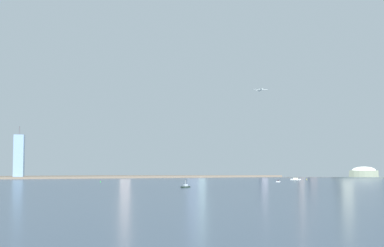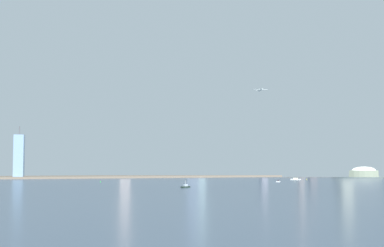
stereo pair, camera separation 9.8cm
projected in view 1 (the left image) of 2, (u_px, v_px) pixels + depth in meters
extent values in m
plane|color=#374859|center=(243.00, 196.00, 558.49)|extent=(6000.00, 6000.00, 0.00)
cube|color=#6B5F51|center=(184.00, 176.00, 998.14)|extent=(973.10, 62.23, 3.54)
cylinder|color=gray|center=(300.00, 129.00, 1080.95)|extent=(15.69, 15.69, 202.31)
ellipsoid|color=#7F9FB2|center=(300.00, 84.00, 1087.09)|extent=(42.55, 42.55, 10.98)
torus|color=gray|center=(300.00, 85.00, 1086.86)|extent=(38.36, 38.36, 2.20)
cone|color=silver|center=(300.00, 65.00, 1089.65)|extent=(7.84, 7.84, 73.37)
cylinder|color=gray|center=(357.00, 173.00, 1043.60)|extent=(106.51, 106.51, 13.29)
ellipsoid|color=silver|center=(357.00, 170.00, 1044.00)|extent=(101.18, 101.18, 32.87)
cube|color=beige|center=(345.00, 149.00, 1113.34)|extent=(27.55, 24.83, 116.30)
cube|color=#524D57|center=(344.00, 121.00, 1117.13)|extent=(16.53, 14.90, 8.57)
cube|color=slate|center=(192.00, 137.00, 1068.49)|extent=(25.46, 17.16, 167.32)
cube|color=#5A515D|center=(192.00, 97.00, 1073.82)|extent=(15.28, 10.30, 8.22)
cube|color=slate|center=(312.00, 163.00, 1107.75)|extent=(17.07, 14.64, 53.38)
cube|color=#5E556A|center=(312.00, 149.00, 1109.61)|extent=(10.24, 8.78, 7.75)
cube|color=#ADA8BF|center=(263.00, 158.00, 1106.90)|extent=(12.66, 23.66, 73.21)
cube|color=#555A5A|center=(263.00, 140.00, 1109.47)|extent=(7.60, 14.20, 11.51)
cube|color=beige|center=(125.00, 135.00, 1069.45)|extent=(22.21, 20.39, 175.69)
cylinder|color=#4C4C51|center=(126.00, 91.00, 1075.33)|extent=(1.60, 1.60, 17.88)
cube|color=#9BBEC2|center=(201.00, 136.00, 1114.71)|extent=(16.67, 26.75, 172.33)
cube|color=#9BABAE|center=(340.00, 159.00, 1149.83)|extent=(18.49, 26.40, 68.05)
cube|color=#625959|center=(340.00, 143.00, 1152.17)|extent=(11.10, 15.84, 8.90)
cube|color=#7595B5|center=(19.00, 156.00, 940.95)|extent=(18.60, 16.52, 83.77)
cylinder|color=#4C4C51|center=(20.00, 130.00, 943.99)|extent=(1.60, 1.60, 16.36)
cube|color=white|center=(278.00, 182.00, 822.23)|extent=(6.76, 5.89, 1.38)
cube|color=#3E3942|center=(278.00, 180.00, 822.34)|extent=(3.33, 3.07, 2.47)
cube|color=white|center=(296.00, 179.00, 887.67)|extent=(16.70, 16.03, 1.80)
cube|color=beige|center=(296.00, 178.00, 887.79)|extent=(8.35, 8.14, 2.04)
cube|color=black|center=(185.00, 187.00, 687.16)|extent=(14.59, 12.59, 1.93)
cube|color=#90A2B3|center=(185.00, 185.00, 687.30)|extent=(7.14, 6.49, 2.87)
cylinder|color=silver|center=(185.00, 182.00, 687.57)|extent=(0.24, 0.24, 5.92)
cone|color=yellow|center=(307.00, 179.00, 891.75)|extent=(1.02, 1.02, 2.50)
cone|color=green|center=(100.00, 181.00, 817.57)|extent=(1.39, 1.39, 2.74)
cylinder|color=silver|center=(260.00, 90.00, 989.58)|extent=(3.46, 29.55, 2.83)
sphere|color=silver|center=(262.00, 89.00, 975.02)|extent=(2.83, 2.83, 2.83)
cube|color=silver|center=(260.00, 90.00, 989.66)|extent=(30.35, 4.34, 0.50)
cube|color=silver|center=(258.00, 91.00, 1001.84)|extent=(10.65, 2.81, 0.40)
cube|color=#2D333D|center=(258.00, 89.00, 1002.06)|extent=(0.56, 2.60, 5.00)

